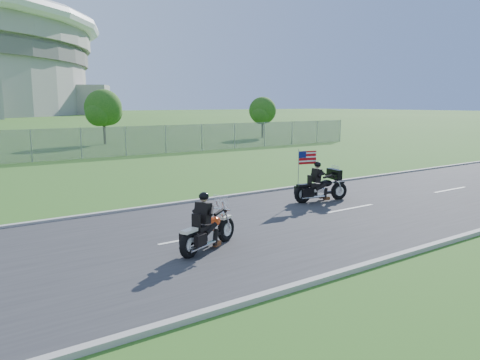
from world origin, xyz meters
TOP-DOWN VIEW (x-y plane):
  - ground at (0.00, 0.00)m, footprint 420.00×420.00m
  - road at (0.00, 0.00)m, footprint 120.00×8.00m
  - curb_north at (0.00, 4.05)m, footprint 120.00×0.18m
  - curb_south at (0.00, -4.05)m, footprint 120.00×0.18m
  - tree_fence_near at (6.04, 30.04)m, footprint 3.52×3.28m
  - tree_fence_far at (22.04, 28.03)m, footprint 3.08×2.87m
  - motorcycle_lead at (-2.25, -1.01)m, footprint 2.08×1.11m
  - motorcycle_follow at (4.07, 1.48)m, footprint 2.20×0.91m

SIDE VIEW (x-z plane):
  - ground at x=0.00m, z-range 0.00..0.00m
  - road at x=0.00m, z-range 0.00..0.04m
  - curb_north at x=0.00m, z-range -0.01..0.11m
  - curb_south at x=0.00m, z-range -0.01..0.11m
  - motorcycle_lead at x=-2.25m, z-range -0.27..1.22m
  - motorcycle_follow at x=4.07m, z-range -0.41..1.44m
  - tree_fence_far at x=22.04m, z-range 0.54..4.74m
  - tree_fence_near at x=6.04m, z-range 0.60..5.35m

